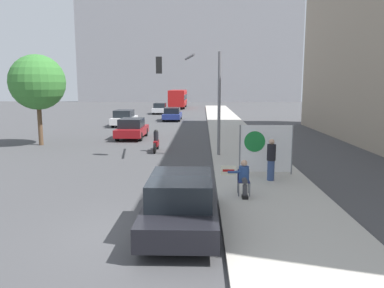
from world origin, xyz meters
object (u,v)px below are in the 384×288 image
(car_on_road_midblock, at_px, (124,118))
(street_tree_near_curb, at_px, (37,82))
(motorcycle_on_road, at_px, (156,142))
(protest_banner, at_px, (265,148))
(jogger_on_sidewalk, at_px, (271,159))
(seated_protester, at_px, (243,177))
(city_bus_on_road, at_px, (178,98))
(car_on_road_distant, at_px, (172,114))
(parked_car_curbside, at_px, (181,202))
(traffic_light_pole, at_px, (196,85))
(car_on_road_far_lane, at_px, (160,108))
(car_on_road_nearest, at_px, (132,129))

(car_on_road_midblock, distance_m, street_tree_near_curb, 12.39)
(motorcycle_on_road, bearing_deg, protest_banner, -48.52)
(jogger_on_sidewalk, bearing_deg, seated_protester, 63.74)
(car_on_road_midblock, distance_m, city_bus_on_road, 28.71)
(motorcycle_on_road, xyz_separation_m, street_tree_near_curb, (-7.75, 2.13, 3.46))
(seated_protester, height_order, car_on_road_distant, car_on_road_distant)
(protest_banner, bearing_deg, city_bus_on_road, 98.02)
(street_tree_near_curb, bearing_deg, parked_car_curbside, -54.84)
(motorcycle_on_road, bearing_deg, parked_car_curbside, -79.82)
(motorcycle_on_road, bearing_deg, street_tree_near_curb, 164.66)
(city_bus_on_road, bearing_deg, protest_banner, -81.98)
(car_on_road_distant, height_order, city_bus_on_road, city_bus_on_road)
(jogger_on_sidewalk, height_order, street_tree_near_curb, street_tree_near_curb)
(car_on_road_distant, relative_size, city_bus_on_road, 0.46)
(traffic_light_pole, bearing_deg, car_on_road_distant, 97.95)
(car_on_road_far_lane, bearing_deg, city_bus_on_road, 82.82)
(traffic_light_pole, xyz_separation_m, city_bus_on_road, (-3.82, 44.02, -2.09))
(traffic_light_pole, bearing_deg, protest_banner, -54.84)
(jogger_on_sidewalk, distance_m, car_on_road_distant, 27.27)
(jogger_on_sidewalk, xyz_separation_m, car_on_road_nearest, (-7.81, 12.35, -0.23))
(seated_protester, distance_m, car_on_road_nearest, 15.82)
(car_on_road_nearest, relative_size, city_bus_on_road, 0.40)
(car_on_road_nearest, distance_m, car_on_road_midblock, 8.75)
(seated_protester, xyz_separation_m, city_bus_on_road, (-5.55, 51.37, 0.98))
(car_on_road_midblock, xyz_separation_m, motorcycle_on_road, (4.72, -13.69, -0.20))
(car_on_road_midblock, xyz_separation_m, car_on_road_distant, (4.11, 5.80, -0.04))
(parked_car_curbside, height_order, car_on_road_nearest, parked_car_curbside)
(traffic_light_pole, relative_size, street_tree_near_curb, 0.94)
(traffic_light_pole, height_order, city_bus_on_road, traffic_light_pole)
(city_bus_on_road, bearing_deg, car_on_road_nearest, -91.50)
(car_on_road_far_lane, height_order, motorcycle_on_road, car_on_road_far_lane)
(seated_protester, height_order, traffic_light_pole, traffic_light_pole)
(car_on_road_distant, bearing_deg, seated_protester, -80.68)
(car_on_road_nearest, relative_size, car_on_road_distant, 0.87)
(seated_protester, relative_size, parked_car_curbside, 0.27)
(seated_protester, relative_size, traffic_light_pole, 0.22)
(seated_protester, relative_size, car_on_road_distant, 0.26)
(parked_car_curbside, relative_size, city_bus_on_road, 0.44)
(car_on_road_midblock, relative_size, motorcycle_on_road, 2.14)
(jogger_on_sidewalk, distance_m, protest_banner, 1.08)
(protest_banner, bearing_deg, street_tree_near_curb, 148.04)
(car_on_road_far_lane, bearing_deg, car_on_road_midblock, -96.04)
(parked_car_curbside, height_order, car_on_road_distant, parked_car_curbside)
(traffic_light_pole, relative_size, city_bus_on_road, 0.52)
(protest_banner, bearing_deg, seated_protester, -111.82)
(parked_car_curbside, distance_m, motorcycle_on_road, 12.11)
(car_on_road_nearest, height_order, car_on_road_far_lane, car_on_road_nearest)
(car_on_road_distant, distance_m, car_on_road_far_lane, 10.11)
(seated_protester, distance_m, parked_car_curbside, 3.38)
(protest_banner, distance_m, car_on_road_far_lane, 36.35)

